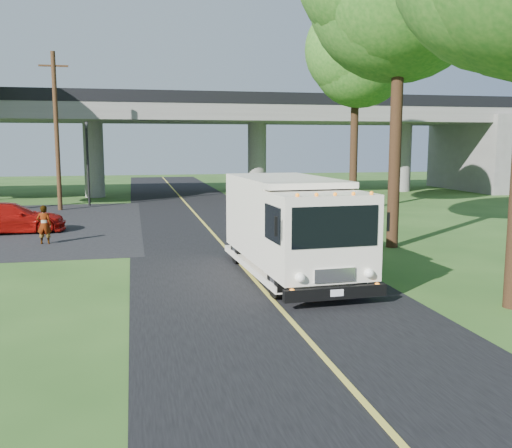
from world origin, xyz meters
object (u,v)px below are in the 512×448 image
object	(u,v)px
tree_right_far	(361,63)
red_sedan	(10,218)
traffic_signal	(87,154)
utility_pole	(57,131)
pedestrian	(44,225)
step_van	(291,224)

from	to	relation	value
tree_right_far	red_sedan	world-z (taller)	tree_right_far
traffic_signal	utility_pole	xyz separation A→B (m)	(-1.50, -2.00, 1.40)
tree_right_far	pedestrian	size ratio (longest dim) A/B	7.19
traffic_signal	step_van	size ratio (longest dim) A/B	0.74
tree_right_far	red_sedan	bearing A→B (deg)	-166.66
utility_pole	pedestrian	bearing A→B (deg)	-86.22
step_van	pedestrian	world-z (taller)	step_van
tree_right_far	utility_pole	bearing A→B (deg)	166.00
red_sedan	pedestrian	xyz separation A→B (m)	(1.86, -3.22, 0.09)
utility_pole	pedestrian	xyz separation A→B (m)	(0.77, -11.60, -3.83)
tree_right_far	step_van	world-z (taller)	tree_right_far
utility_pole	tree_right_far	xyz separation A→B (m)	(16.71, -4.16, 3.71)
red_sedan	pedestrian	world-z (taller)	pedestrian
pedestrian	tree_right_far	bearing A→B (deg)	-149.64
traffic_signal	pedestrian	xyz separation A→B (m)	(-0.73, -13.60, -2.44)
tree_right_far	pedestrian	bearing A→B (deg)	-154.99
traffic_signal	red_sedan	xyz separation A→B (m)	(-2.60, -10.39, -2.53)
traffic_signal	pedestrian	world-z (taller)	traffic_signal
red_sedan	pedestrian	bearing A→B (deg)	-155.77
traffic_signal	step_van	bearing A→B (deg)	-71.13
utility_pole	red_sedan	world-z (taller)	utility_pole
tree_right_far	red_sedan	distance (m)	19.82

